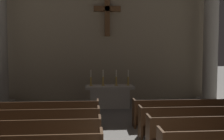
% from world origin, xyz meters
% --- Properties ---
extents(pew_left_row_3, '(3.71, 0.50, 0.95)m').
position_xyz_m(pew_left_row_3, '(-2.44, 2.23, 0.48)').
color(pew_left_row_3, '#422B19').
rests_on(pew_left_row_3, ground).
extents(pew_left_row_4, '(3.71, 0.50, 0.95)m').
position_xyz_m(pew_left_row_4, '(-2.44, 3.36, 0.48)').
color(pew_left_row_4, '#422B19').
rests_on(pew_left_row_4, ground).
extents(pew_left_row_5, '(3.71, 0.50, 0.95)m').
position_xyz_m(pew_left_row_5, '(-2.44, 4.49, 0.48)').
color(pew_left_row_5, '#422B19').
rests_on(pew_left_row_5, ground).
extents(pew_right_row_3, '(3.71, 0.50, 0.95)m').
position_xyz_m(pew_right_row_3, '(2.44, 2.23, 0.48)').
color(pew_right_row_3, '#422B19').
rests_on(pew_right_row_3, ground).
extents(pew_right_row_4, '(3.71, 0.50, 0.95)m').
position_xyz_m(pew_right_row_4, '(2.44, 3.36, 0.48)').
color(pew_right_row_4, '#422B19').
rests_on(pew_right_row_4, ground).
extents(pew_right_row_5, '(3.71, 0.50, 0.95)m').
position_xyz_m(pew_right_row_5, '(2.44, 4.49, 0.48)').
color(pew_right_row_5, '#422B19').
rests_on(pew_right_row_5, ground).
extents(column_right_fourth, '(1.07, 1.07, 7.11)m').
position_xyz_m(column_right_fourth, '(5.11, 8.53, 3.47)').
color(column_right_fourth, '#9E998E').
rests_on(column_right_fourth, ground).
extents(altar, '(2.20, 0.90, 1.01)m').
position_xyz_m(altar, '(0.00, 7.66, 0.53)').
color(altar, '#A8A399').
rests_on(altar, ground).
extents(candlestick_outer_left, '(0.16, 0.16, 0.72)m').
position_xyz_m(candlestick_outer_left, '(-0.85, 7.66, 1.24)').
color(candlestick_outer_left, '#B79338').
rests_on(candlestick_outer_left, altar).
extents(candlestick_inner_left, '(0.16, 0.16, 0.72)m').
position_xyz_m(candlestick_inner_left, '(-0.30, 7.66, 1.24)').
color(candlestick_inner_left, '#B79338').
rests_on(candlestick_inner_left, altar).
extents(candlestick_inner_right, '(0.16, 0.16, 0.72)m').
position_xyz_m(candlestick_inner_right, '(0.30, 7.66, 1.24)').
color(candlestick_inner_right, '#B79338').
rests_on(candlestick_inner_right, altar).
extents(candlestick_outer_right, '(0.16, 0.16, 0.72)m').
position_xyz_m(candlestick_outer_right, '(0.85, 7.66, 1.24)').
color(candlestick_outer_right, '#B79338').
rests_on(candlestick_outer_right, altar).
extents(apse_with_cross, '(11.36, 0.51, 8.05)m').
position_xyz_m(apse_with_cross, '(0.00, 9.74, 4.03)').
color(apse_with_cross, gray).
rests_on(apse_with_cross, ground).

